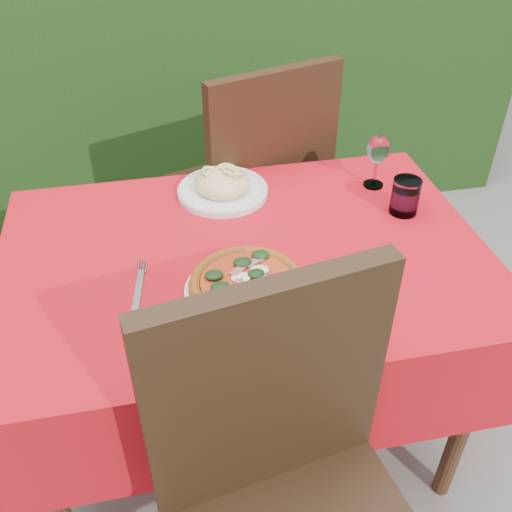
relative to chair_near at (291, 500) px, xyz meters
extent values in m
plane|color=#67625D|center=(0.03, 0.60, -0.60)|extent=(60.00, 60.00, 0.00)
cube|color=black|center=(0.03, 2.15, 0.20)|extent=(3.20, 0.55, 1.60)
cube|color=#472C17|center=(0.03, 0.60, 0.12)|extent=(1.20, 0.80, 0.04)
cylinder|color=#472C17|center=(-0.51, 0.26, -0.25)|extent=(0.05, 0.05, 0.70)
cylinder|color=#472C17|center=(0.57, 0.26, -0.25)|extent=(0.05, 0.05, 0.70)
cylinder|color=#472C17|center=(-0.51, 0.94, -0.25)|extent=(0.05, 0.05, 0.70)
cylinder|color=#472C17|center=(0.57, 0.94, -0.25)|extent=(0.05, 0.05, 0.70)
cube|color=red|center=(0.03, 0.60, -0.02)|extent=(1.26, 0.86, 0.32)
cube|color=black|center=(-0.02, 0.12, 0.19)|extent=(0.48, 0.13, 0.52)
cylinder|color=black|center=(0.18, 0.14, -0.36)|extent=(0.04, 0.04, 0.49)
cube|color=black|center=(0.15, 1.28, -0.10)|extent=(0.59, 0.59, 0.04)
cube|color=black|center=(0.21, 1.08, 0.18)|extent=(0.46, 0.19, 0.52)
cylinder|color=black|center=(0.28, 1.54, -0.36)|extent=(0.04, 0.04, 0.48)
cylinder|color=black|center=(-0.11, 1.41, -0.36)|extent=(0.04, 0.04, 0.48)
cylinder|color=black|center=(0.40, 1.16, -0.36)|extent=(0.04, 0.04, 0.48)
cylinder|color=black|center=(0.02, 1.03, -0.36)|extent=(0.04, 0.04, 0.48)
cylinder|color=white|center=(0.00, 0.44, 0.15)|extent=(0.29, 0.29, 0.02)
cylinder|color=#B76319|center=(0.00, 0.44, 0.17)|extent=(0.34, 0.34, 0.02)
cylinder|color=maroon|center=(0.00, 0.44, 0.18)|extent=(0.28, 0.28, 0.01)
cylinder|color=silver|center=(0.01, 0.89, 0.15)|extent=(0.27, 0.27, 0.02)
ellipsoid|color=beige|center=(0.01, 0.89, 0.18)|extent=(0.19, 0.19, 0.07)
cylinder|color=silver|center=(0.50, 0.70, 0.20)|extent=(0.08, 0.08, 0.10)
cylinder|color=#9AC0D1|center=(0.50, 0.70, 0.18)|extent=(0.07, 0.07, 0.07)
cylinder|color=silver|center=(0.47, 0.85, 0.15)|extent=(0.06, 0.06, 0.01)
cylinder|color=silver|center=(0.47, 0.85, 0.19)|extent=(0.01, 0.01, 0.08)
ellipsoid|color=silver|center=(0.47, 0.85, 0.27)|extent=(0.07, 0.07, 0.08)
cube|color=silver|center=(-0.25, 0.50, 0.15)|extent=(0.06, 0.21, 0.01)
camera|label=1|loc=(-0.18, -0.55, 1.04)|focal=40.00mm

